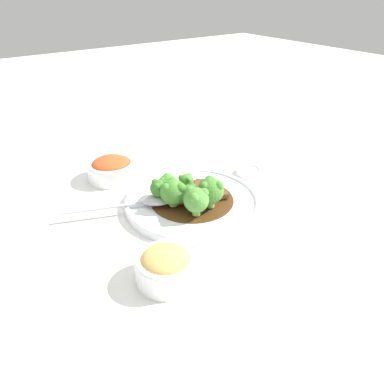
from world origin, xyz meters
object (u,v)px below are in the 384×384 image
(main_plate, at_px, (192,202))
(broccoli_floret_1, at_px, (159,188))
(serving_spoon, at_px, (150,201))
(beef_strip_2, at_px, (213,195))
(beef_strip_3, at_px, (200,187))
(broccoli_floret_0, at_px, (211,190))
(side_bowl_kimchi, at_px, (111,168))
(beef_strip_1, at_px, (183,195))
(broccoli_floret_2, at_px, (186,181))
(broccoli_floret_5, at_px, (189,194))
(broccoli_floret_6, at_px, (173,192))
(broccoli_floret_4, at_px, (196,200))
(side_bowl_appetizer, at_px, (166,266))
(broccoli_floret_3, at_px, (168,184))
(sauce_dish, at_px, (249,171))
(beef_strip_0, at_px, (172,187))

(main_plate, relative_size, broccoli_floret_1, 5.93)
(serving_spoon, bearing_deg, main_plate, 158.24)
(beef_strip_2, relative_size, beef_strip_3, 1.11)
(broccoli_floret_0, distance_m, side_bowl_kimchi, 0.28)
(beef_strip_1, bearing_deg, serving_spoon, -18.26)
(broccoli_floret_2, relative_size, broccoli_floret_5, 0.82)
(broccoli_floret_6, xyz_separation_m, serving_spoon, (0.04, -0.04, -0.03))
(broccoli_floret_4, relative_size, broccoli_floret_6, 1.01)
(beef_strip_1, height_order, side_bowl_kimchi, side_bowl_kimchi)
(broccoli_floret_4, bearing_deg, broccoli_floret_0, -170.44)
(broccoli_floret_2, bearing_deg, beef_strip_1, 42.05)
(main_plate, relative_size, beef_strip_3, 4.74)
(main_plate, bearing_deg, beef_strip_3, -150.33)
(beef_strip_3, bearing_deg, broccoli_floret_2, -23.58)
(broccoli_floret_5, bearing_deg, side_bowl_appetizer, 43.46)
(broccoli_floret_5, xyz_separation_m, side_bowl_appetizer, (0.14, 0.14, -0.02))
(broccoli_floret_4, distance_m, broccoli_floret_6, 0.06)
(serving_spoon, bearing_deg, side_bowl_kimchi, -89.70)
(beef_strip_2, xyz_separation_m, serving_spoon, (0.12, -0.06, 0.00))
(side_bowl_appetizer, bearing_deg, broccoli_floret_5, -136.54)
(main_plate, bearing_deg, beef_strip_2, 147.96)
(broccoli_floret_1, relative_size, broccoli_floret_5, 1.00)
(main_plate, xyz_separation_m, broccoli_floret_3, (0.04, -0.04, 0.04))
(serving_spoon, relative_size, side_bowl_appetizer, 2.26)
(side_bowl_kimchi, bearing_deg, beef_strip_1, 108.70)
(main_plate, bearing_deg, side_bowl_appetizer, 43.50)
(broccoli_floret_2, bearing_deg, beef_strip_2, 117.69)
(broccoli_floret_1, xyz_separation_m, broccoli_floret_4, (-0.03, 0.09, 0.00))
(beef_strip_2, bearing_deg, broccoli_floret_0, 41.91)
(beef_strip_2, bearing_deg, broccoli_floret_6, -14.71)
(beef_strip_3, distance_m, broccoli_floret_3, 0.08)
(broccoli_floret_4, xyz_separation_m, sauce_dish, (-0.23, -0.09, -0.05))
(broccoli_floret_0, bearing_deg, broccoli_floret_1, -47.49)
(broccoli_floret_0, height_order, broccoli_floret_2, broccoli_floret_0)
(beef_strip_3, bearing_deg, broccoli_floret_4, 48.82)
(serving_spoon, relative_size, sauce_dish, 3.64)
(beef_strip_3, distance_m, broccoli_floret_6, 0.09)
(beef_strip_1, distance_m, broccoli_floret_4, 0.07)
(beef_strip_2, height_order, side_bowl_kimchi, side_bowl_kimchi)
(broccoli_floret_0, distance_m, broccoli_floret_5, 0.05)
(broccoli_floret_2, distance_m, broccoli_floret_3, 0.04)
(beef_strip_1, relative_size, side_bowl_appetizer, 0.59)
(broccoli_floret_0, relative_size, broccoli_floret_3, 1.31)
(serving_spoon, bearing_deg, beef_strip_3, 174.04)
(broccoli_floret_1, bearing_deg, serving_spoon, -4.45)
(beef_strip_0, bearing_deg, serving_spoon, 19.34)
(beef_strip_1, height_order, beef_strip_2, beef_strip_1)
(broccoli_floret_4, bearing_deg, side_bowl_appetizer, 37.00)
(beef_strip_2, xyz_separation_m, side_bowl_kimchi, (0.12, -0.24, 0.00))
(side_bowl_kimchi, bearing_deg, broccoli_floret_3, 105.80)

